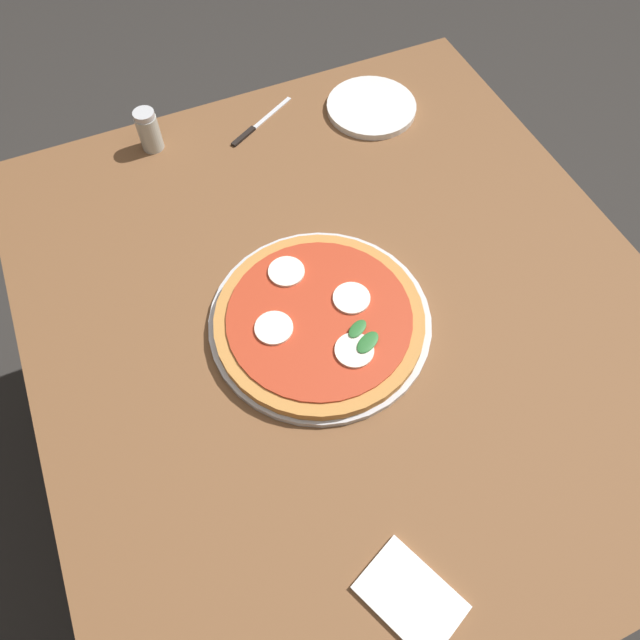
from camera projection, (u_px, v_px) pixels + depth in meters
ground_plane at (338, 446)px, 1.61m from camera, size 6.00×6.00×0.00m
dining_table at (346, 334)px, 1.09m from camera, size 1.18×1.06×0.71m
serving_tray at (320, 321)px, 0.98m from camera, size 0.37×0.37×0.01m
pizza at (319, 319)px, 0.96m from camera, size 0.34×0.34×0.03m
plate_white at (371, 107)px, 1.26m from camera, size 0.19×0.19×0.01m
napkin at (411, 597)px, 0.77m from camera, size 0.15×0.13×0.01m
knife at (255, 127)px, 1.23m from camera, size 0.10×0.17×0.01m
pepper_shaker at (149, 130)px, 1.17m from camera, size 0.04×0.04×0.09m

